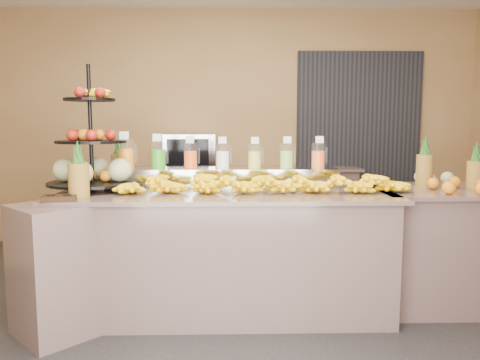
{
  "coord_description": "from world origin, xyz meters",
  "views": [
    {
      "loc": [
        0.02,
        -3.21,
        1.43
      ],
      "look_at": [
        0.11,
        0.3,
        1.01
      ],
      "focal_mm": 35.0,
      "sensor_mm": 36.0,
      "label": 1
    }
  ],
  "objects_px": {
    "fruit_stand": "(98,159)",
    "right_fruit_pile": "(453,179)",
    "pitcher_tray": "(223,177)",
    "condiment_caddy": "(59,198)",
    "oven_warmer": "(189,151)",
    "banana_heap": "(264,181)"
  },
  "relations": [
    {
      "from": "fruit_stand",
      "to": "right_fruit_pile",
      "type": "distance_m",
      "value": 2.75
    },
    {
      "from": "pitcher_tray",
      "to": "condiment_caddy",
      "type": "bearing_deg",
      "value": -147.4
    },
    {
      "from": "condiment_caddy",
      "to": "oven_warmer",
      "type": "height_order",
      "value": "oven_warmer"
    },
    {
      "from": "condiment_caddy",
      "to": "oven_warmer",
      "type": "relative_size",
      "value": 0.37
    },
    {
      "from": "fruit_stand",
      "to": "condiment_caddy",
      "type": "distance_m",
      "value": 0.58
    },
    {
      "from": "pitcher_tray",
      "to": "condiment_caddy",
      "type": "xyz_separation_m",
      "value": [
        -1.08,
        -0.69,
        -0.06
      ]
    },
    {
      "from": "banana_heap",
      "to": "fruit_stand",
      "type": "relative_size",
      "value": 2.29
    },
    {
      "from": "right_fruit_pile",
      "to": "condiment_caddy",
      "type": "bearing_deg",
      "value": -171.22
    },
    {
      "from": "fruit_stand",
      "to": "oven_warmer",
      "type": "height_order",
      "value": "fruit_stand"
    },
    {
      "from": "pitcher_tray",
      "to": "right_fruit_pile",
      "type": "xyz_separation_m",
      "value": [
        1.78,
        -0.25,
        0.01
      ]
    },
    {
      "from": "condiment_caddy",
      "to": "pitcher_tray",
      "type": "bearing_deg",
      "value": 32.6
    },
    {
      "from": "banana_heap",
      "to": "condiment_caddy",
      "type": "xyz_separation_m",
      "value": [
        -1.39,
        -0.35,
        -0.07
      ]
    },
    {
      "from": "banana_heap",
      "to": "right_fruit_pile",
      "type": "distance_m",
      "value": 1.48
    },
    {
      "from": "condiment_caddy",
      "to": "right_fruit_pile",
      "type": "relative_size",
      "value": 0.44
    },
    {
      "from": "fruit_stand",
      "to": "oven_warmer",
      "type": "relative_size",
      "value": 1.63
    },
    {
      "from": "pitcher_tray",
      "to": "right_fruit_pile",
      "type": "bearing_deg",
      "value": -7.94
    },
    {
      "from": "pitcher_tray",
      "to": "oven_warmer",
      "type": "distance_m",
      "value": 1.72
    },
    {
      "from": "banana_heap",
      "to": "right_fruit_pile",
      "type": "xyz_separation_m",
      "value": [
        1.47,
        0.09,
        0.0
      ]
    },
    {
      "from": "fruit_stand",
      "to": "oven_warmer",
      "type": "bearing_deg",
      "value": 92.42
    },
    {
      "from": "condiment_caddy",
      "to": "oven_warmer",
      "type": "bearing_deg",
      "value": 74.13
    },
    {
      "from": "pitcher_tray",
      "to": "right_fruit_pile",
      "type": "height_order",
      "value": "right_fruit_pile"
    },
    {
      "from": "banana_heap",
      "to": "oven_warmer",
      "type": "bearing_deg",
      "value": 109.67
    }
  ]
}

